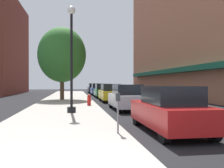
{
  "coord_description": "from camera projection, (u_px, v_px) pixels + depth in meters",
  "views": [
    {
      "loc": [
        0.6,
        -4.5,
        1.78
      ],
      "look_at": [
        3.49,
        14.05,
        1.67
      ],
      "focal_mm": 39.94,
      "sensor_mm": 36.0,
      "label": 1
    }
  ],
  "objects": [
    {
      "name": "ground_plane",
      "position": [
        111.0,
        102.0,
        22.76
      ],
      "size": [
        90.0,
        90.0,
        0.0
      ],
      "primitive_type": "plane",
      "color": "black"
    },
    {
      "name": "sidewalk_slab",
      "position": [
        67.0,
        101.0,
        23.14
      ],
      "size": [
        4.8,
        50.0,
        0.12
      ],
      "primitive_type": "cube",
      "color": "#A8A399",
      "rests_on": "ground"
    },
    {
      "name": "lamppost",
      "position": [
        71.0,
        57.0,
        13.82
      ],
      "size": [
        0.48,
        0.48,
        5.9
      ],
      "color": "black",
      "rests_on": "sidewalk_slab"
    },
    {
      "name": "fire_hydrant",
      "position": [
        89.0,
        100.0,
        18.06
      ],
      "size": [
        0.33,
        0.26,
        0.79
      ],
      "color": "red",
      "rests_on": "sidewalk_slab"
    },
    {
      "name": "parking_meter_near",
      "position": [
        118.0,
        108.0,
        8.18
      ],
      "size": [
        0.14,
        0.09,
        1.31
      ],
      "color": "slate",
      "rests_on": "sidewalk_slab"
    },
    {
      "name": "tree_near",
      "position": [
        62.0,
        55.0,
        24.45
      ],
      "size": [
        4.7,
        4.7,
        7.09
      ],
      "color": "#4C3823",
      "rests_on": "sidewalk_slab"
    },
    {
      "name": "car_red",
      "position": [
        170.0,
        110.0,
        8.88
      ],
      "size": [
        1.8,
        4.3,
        1.66
      ],
      "rotation": [
        0.0,
        0.0,
        -0.0
      ],
      "color": "black",
      "rests_on": "ground"
    },
    {
      "name": "car_silver",
      "position": [
        127.0,
        98.0,
        16.05
      ],
      "size": [
        1.8,
        4.3,
        1.66
      ],
      "rotation": [
        0.0,
        0.0,
        0.03
      ],
      "color": "black",
      "rests_on": "ground"
    },
    {
      "name": "car_yellow",
      "position": [
        110.0,
        93.0,
        23.16
      ],
      "size": [
        1.8,
        4.3,
        1.66
      ],
      "rotation": [
        0.0,
        0.0,
        0.01
      ],
      "color": "black",
      "rests_on": "ground"
    },
    {
      "name": "car_green",
      "position": [
        102.0,
        91.0,
        29.38
      ],
      "size": [
        1.8,
        4.3,
        1.66
      ],
      "rotation": [
        0.0,
        0.0,
        0.0
      ],
      "color": "black",
      "rests_on": "ground"
    },
    {
      "name": "car_blue",
      "position": [
        98.0,
        89.0,
        35.32
      ],
      "size": [
        1.8,
        4.3,
        1.66
      ],
      "rotation": [
        0.0,
        0.0,
        0.01
      ],
      "color": "black",
      "rests_on": "ground"
    },
    {
      "name": "car_black",
      "position": [
        94.0,
        88.0,
        42.35
      ],
      "size": [
        1.8,
        4.3,
        1.66
      ],
      "rotation": [
        0.0,
        0.0,
        -0.02
      ],
      "color": "black",
      "rests_on": "ground"
    }
  ]
}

